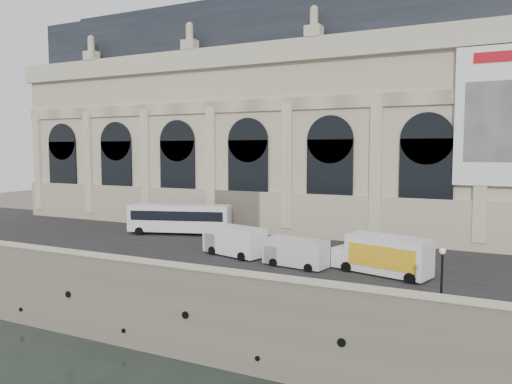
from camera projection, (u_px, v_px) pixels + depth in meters
ground at (165, 357)px, 38.43m from camera, size 260.00×260.00×0.00m
quay at (317, 242)px, 69.42m from camera, size 160.00×70.00×6.00m
street at (248, 247)px, 50.41m from camera, size 160.00×24.00×0.06m
parapet at (168, 271)px, 38.39m from camera, size 160.00×1.40×1.21m
museum at (265, 121)px, 66.93m from camera, size 69.00×18.70×29.10m
bus_left at (179, 218)px, 57.84m from camera, size 12.09×5.90×3.51m
van_b at (232, 241)px, 46.56m from camera, size 6.62×3.93×2.77m
van_c at (293, 252)px, 42.16m from camera, size 5.71×2.88×2.43m
box_truck at (383, 255)px, 39.44m from camera, size 8.14×4.42×3.13m
lamp_right at (442, 279)px, 30.87m from camera, size 0.40×0.40×3.88m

